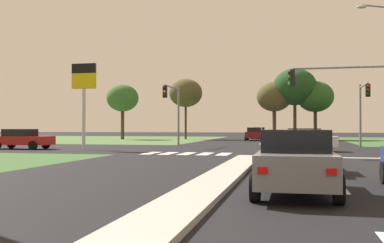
# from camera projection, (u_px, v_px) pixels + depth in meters

# --- Properties ---
(ground_plane) EXTENTS (200.00, 200.00, 0.00)m
(ground_plane) POSITION_uv_depth(u_px,v_px,m) (260.00, 150.00, 31.78)
(ground_plane) COLOR black
(grass_verge_far_left) EXTENTS (35.00, 35.00, 0.01)m
(grass_verge_far_left) POSITION_uv_depth(u_px,v_px,m) (83.00, 139.00, 61.20)
(grass_verge_far_left) COLOR #476B38
(grass_verge_far_left) RESTS_ON ground
(median_island_near) EXTENTS (1.20, 22.00, 0.14)m
(median_island_near) POSITION_uv_depth(u_px,v_px,m) (216.00, 180.00, 13.23)
(median_island_near) COLOR #ADA89E
(median_island_near) RESTS_ON ground
(median_island_far) EXTENTS (1.20, 36.00, 0.14)m
(median_island_far) POSITION_uv_depth(u_px,v_px,m) (274.00, 139.00, 56.19)
(median_island_far) COLOR #ADA89E
(median_island_far) RESTS_ON ground
(lane_dash_second) EXTENTS (0.14, 2.00, 0.01)m
(lane_dash_second) POSITION_uv_depth(u_px,v_px,m) (344.00, 189.00, 11.91)
(lane_dash_second) COLOR silver
(lane_dash_second) RESTS_ON ground
(lane_dash_third) EXTENTS (0.14, 2.00, 0.01)m
(lane_dash_third) POSITION_uv_depth(u_px,v_px,m) (326.00, 168.00, 17.77)
(lane_dash_third) COLOR silver
(lane_dash_third) RESTS_ON ground
(stop_bar_near) EXTENTS (6.40, 0.50, 0.01)m
(stop_bar_near) POSITION_uv_depth(u_px,v_px,m) (323.00, 157.00, 24.13)
(stop_bar_near) COLOR silver
(stop_bar_near) RESTS_ON ground
(crosswalk_bar_near) EXTENTS (0.70, 2.80, 0.01)m
(crosswalk_bar_near) POSITION_uv_depth(u_px,v_px,m) (151.00, 153.00, 28.08)
(crosswalk_bar_near) COLOR silver
(crosswalk_bar_near) RESTS_ON ground
(crosswalk_bar_second) EXTENTS (0.70, 2.80, 0.01)m
(crosswalk_bar_second) POSITION_uv_depth(u_px,v_px,m) (169.00, 153.00, 27.84)
(crosswalk_bar_second) COLOR silver
(crosswalk_bar_second) RESTS_ON ground
(crosswalk_bar_third) EXTENTS (0.70, 2.80, 0.01)m
(crosswalk_bar_third) POSITION_uv_depth(u_px,v_px,m) (187.00, 154.00, 27.59)
(crosswalk_bar_third) COLOR silver
(crosswalk_bar_third) RESTS_ON ground
(crosswalk_bar_fourth) EXTENTS (0.70, 2.80, 0.01)m
(crosswalk_bar_fourth) POSITION_uv_depth(u_px,v_px,m) (205.00, 154.00, 27.34)
(crosswalk_bar_fourth) COLOR silver
(crosswalk_bar_fourth) RESTS_ON ground
(crosswalk_bar_fifth) EXTENTS (0.70, 2.80, 0.01)m
(crosswalk_bar_fifth) POSITION_uv_depth(u_px,v_px,m) (224.00, 154.00, 27.09)
(crosswalk_bar_fifth) COLOR silver
(crosswalk_bar_fifth) RESTS_ON ground
(car_teal_near) EXTENTS (1.95, 4.62, 1.57)m
(car_teal_near) POSITION_uv_depth(u_px,v_px,m) (259.00, 133.00, 61.93)
(car_teal_near) COLOR #19565B
(car_teal_near) RESTS_ON ground
(car_maroon_second) EXTENTS (2.08, 4.40, 1.57)m
(car_maroon_second) POSITION_uv_depth(u_px,v_px,m) (255.00, 134.00, 54.14)
(car_maroon_second) COLOR maroon
(car_maroon_second) RESTS_ON ground
(car_red_fourth) EXTENTS (4.59, 1.95, 1.48)m
(car_red_fourth) POSITION_uv_depth(u_px,v_px,m) (21.00, 139.00, 33.39)
(car_red_fourth) COLOR #A31919
(car_red_fourth) RESTS_ON ground
(car_white_sixth) EXTENTS (4.60, 1.95, 1.54)m
(car_white_sixth) POSITION_uv_depth(u_px,v_px,m) (302.00, 140.00, 30.26)
(car_white_sixth) COLOR silver
(car_white_sixth) RESTS_ON ground
(car_grey_seventh) EXTENTS (1.97, 4.29, 1.57)m
(car_grey_seventh) POSITION_uv_depth(u_px,v_px,m) (296.00, 161.00, 11.01)
(car_grey_seventh) COLOR slate
(car_grey_seventh) RESTS_ON ground
(car_black_eighth) EXTENTS (1.96, 4.23, 1.47)m
(car_black_eighth) POSITION_uv_depth(u_px,v_px,m) (299.00, 151.00, 16.80)
(car_black_eighth) COLOR black
(car_black_eighth) RESTS_ON ground
(traffic_signal_far_right) EXTENTS (0.32, 4.15, 5.08)m
(traffic_signal_far_right) POSITION_uv_depth(u_px,v_px,m) (363.00, 103.00, 35.12)
(traffic_signal_far_right) COLOR gray
(traffic_signal_far_right) RESTS_ON ground
(traffic_signal_near_right) EXTENTS (5.73, 0.32, 5.09)m
(traffic_signal_near_right) POSITION_uv_depth(u_px,v_px,m) (353.00, 91.00, 24.22)
(traffic_signal_near_right) COLOR gray
(traffic_signal_near_right) RESTS_ON ground
(traffic_signal_far_left) EXTENTS (0.32, 4.71, 5.19)m
(traffic_signal_far_left) POSITION_uv_depth(u_px,v_px,m) (173.00, 104.00, 38.18)
(traffic_signal_far_left) COLOR gray
(traffic_signal_far_left) RESTS_ON ground
(fuel_price_totem) EXTENTS (1.80, 0.24, 6.17)m
(fuel_price_totem) POSITION_uv_depth(u_px,v_px,m) (84.00, 87.00, 32.34)
(fuel_price_totem) COLOR silver
(fuel_price_totem) RESTS_ON ground
(treeline_near) EXTENTS (4.20, 4.20, 7.23)m
(treeline_near) POSITION_uv_depth(u_px,v_px,m) (123.00, 98.00, 59.54)
(treeline_near) COLOR #423323
(treeline_near) RESTS_ON ground
(treeline_second) EXTENTS (4.41, 4.41, 8.00)m
(treeline_second) POSITION_uv_depth(u_px,v_px,m) (186.00, 93.00, 59.82)
(treeline_second) COLOR #423323
(treeline_second) RESTS_ON ground
(treeline_third) EXTENTS (4.53, 4.53, 7.48)m
(treeline_third) POSITION_uv_depth(u_px,v_px,m) (274.00, 97.00, 58.51)
(treeline_third) COLOR #423323
(treeline_third) RESTS_ON ground
(treeline_fourth) EXTENTS (5.55, 5.55, 9.12)m
(treeline_fourth) POSITION_uv_depth(u_px,v_px,m) (295.00, 87.00, 57.75)
(treeline_fourth) COLOR #423323
(treeline_fourth) RESTS_ON ground
(treeline_fifth) EXTENTS (4.65, 4.65, 7.47)m
(treeline_fifth) POSITION_uv_depth(u_px,v_px,m) (315.00, 97.00, 57.68)
(treeline_fifth) COLOR #423323
(treeline_fifth) RESTS_ON ground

